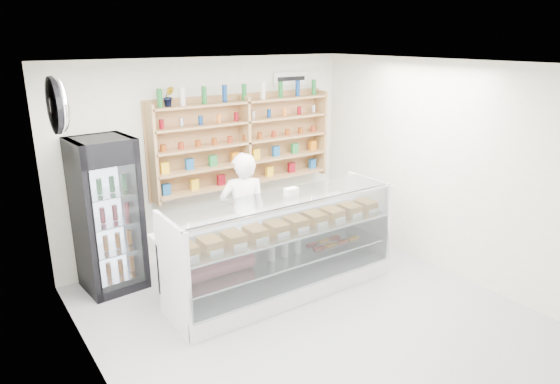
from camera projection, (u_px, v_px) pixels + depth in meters
room at (319, 204)px, 5.19m from camera, size 5.00×5.00×5.00m
display_counter at (282, 266)px, 6.18m from camera, size 2.89×0.86×1.26m
shop_worker at (243, 215)px, 6.50m from camera, size 0.71×0.58×1.67m
drinks_cooler at (107, 215)px, 6.12m from camera, size 0.75×0.73×1.93m
wall_shelving at (245, 142)px, 7.24m from camera, size 2.84×0.28×1.33m
potted_plant at (169, 96)px, 6.41m from camera, size 0.17×0.15×0.26m
security_mirror at (59, 105)px, 4.64m from camera, size 0.15×0.50×0.50m
wall_sign at (291, 79)px, 7.57m from camera, size 0.62×0.03×0.20m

